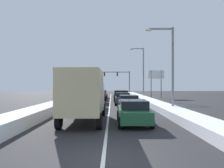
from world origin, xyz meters
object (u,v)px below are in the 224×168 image
object	(u,v)px
roadside_sign_right	(155,77)
sedan_gray_center_lane_fifth	(101,94)
suv_silver_center_lane_second	(91,99)
sedan_red_center_lane_fourth	(99,95)
suv_maroon_center_lane_third	(95,96)
box_truck_center_lane_nearest	(84,93)
street_lamp_right_near	(168,61)
street_lamp_right_mid	(141,69)
sedan_green_right_lane_nearest	(132,112)
suv_black_right_lane_fourth	(120,95)
sedan_navy_right_lane_second	(127,103)
sedan_tan_right_lane_fifth	(118,94)
traffic_light_gantry	(114,77)
sedan_charcoal_right_lane_third	(121,99)

from	to	relation	value
roadside_sign_right	sedan_gray_center_lane_fifth	bearing A→B (deg)	-172.46
suv_silver_center_lane_second	sedan_red_center_lane_fourth	distance (m)	12.50
sedan_red_center_lane_fourth	sedan_gray_center_lane_fifth	size ratio (longest dim) A/B	1.00
suv_maroon_center_lane_third	sedan_red_center_lane_fourth	world-z (taller)	suv_maroon_center_lane_third
box_truck_center_lane_nearest	suv_silver_center_lane_second	xyz separation A→B (m)	(-0.38, 8.64, -0.88)
street_lamp_right_near	street_lamp_right_mid	bearing A→B (deg)	89.07
sedan_green_right_lane_nearest	street_lamp_right_mid	world-z (taller)	street_lamp_right_mid
sedan_red_center_lane_fourth	street_lamp_right_mid	size ratio (longest dim) A/B	0.48
suv_black_right_lane_fourth	box_truck_center_lane_nearest	size ratio (longest dim) A/B	0.68
suv_silver_center_lane_second	roadside_sign_right	distance (m)	22.67
sedan_navy_right_lane_second	street_lamp_right_near	distance (m)	5.38
sedan_red_center_lane_fourth	roadside_sign_right	world-z (taller)	roadside_sign_right
sedan_tan_right_lane_fifth	box_truck_center_lane_nearest	world-z (taller)	box_truck_center_lane_nearest
suv_silver_center_lane_second	traffic_light_gantry	xyz separation A→B (m)	(3.09, 33.62, 3.71)
sedan_tan_right_lane_fifth	street_lamp_right_mid	world-z (taller)	street_lamp_right_mid
sedan_green_right_lane_nearest	roadside_sign_right	world-z (taller)	roadside_sign_right
sedan_navy_right_lane_second	sedan_charcoal_right_lane_third	distance (m)	6.71
street_lamp_right_mid	roadside_sign_right	distance (m)	4.94
suv_maroon_center_lane_third	suv_silver_center_lane_second	bearing A→B (deg)	-89.92
suv_black_right_lane_fourth	sedan_gray_center_lane_fifth	size ratio (longest dim) A/B	1.09
sedan_gray_center_lane_fifth	street_lamp_right_near	world-z (taller)	street_lamp_right_near
suv_black_right_lane_fourth	roadside_sign_right	distance (m)	12.48
sedan_navy_right_lane_second	sedan_charcoal_right_lane_third	world-z (taller)	same
sedan_green_right_lane_nearest	sedan_navy_right_lane_second	world-z (taller)	same
suv_silver_center_lane_second	traffic_light_gantry	size ratio (longest dim) A/B	0.46
sedan_navy_right_lane_second	sedan_tan_right_lane_fifth	bearing A→B (deg)	90.79
roadside_sign_right	street_lamp_right_mid	bearing A→B (deg)	-135.27
sedan_tan_right_lane_fifth	traffic_light_gantry	xyz separation A→B (m)	(-0.41, 16.63, 3.96)
suv_black_right_lane_fourth	suv_maroon_center_lane_third	xyz separation A→B (m)	(-3.56, -3.26, 0.00)
suv_black_right_lane_fourth	sedan_tan_right_lane_fifth	xyz separation A→B (m)	(-0.04, 6.94, -0.25)
suv_black_right_lane_fourth	roadside_sign_right	world-z (taller)	roadside_sign_right
sedan_green_right_lane_nearest	suv_maroon_center_lane_third	xyz separation A→B (m)	(-3.56, 16.12, 0.25)
sedan_navy_right_lane_second	suv_silver_center_lane_second	xyz separation A→B (m)	(-3.77, 2.48, 0.25)
box_truck_center_lane_nearest	suv_maroon_center_lane_third	distance (m)	15.45
box_truck_center_lane_nearest	traffic_light_gantry	size ratio (longest dim) A/B	0.68
sedan_red_center_lane_fourth	sedan_navy_right_lane_second	bearing A→B (deg)	-76.69
roadside_sign_right	sedan_navy_right_lane_second	bearing A→B (deg)	-108.13
sedan_navy_right_lane_second	street_lamp_right_mid	distance (m)	19.73
sedan_tan_right_lane_fifth	street_lamp_right_near	world-z (taller)	street_lamp_right_near
sedan_green_right_lane_nearest	street_lamp_right_mid	size ratio (longest dim) A/B	0.48
suv_silver_center_lane_second	street_lamp_right_near	bearing A→B (deg)	-25.86
street_lamp_right_mid	roadside_sign_right	bearing A→B (deg)	44.73
suv_maroon_center_lane_third	street_lamp_right_near	xyz separation A→B (m)	(7.34, -10.34, 3.63)
sedan_navy_right_lane_second	box_truck_center_lane_nearest	size ratio (longest dim) A/B	0.63
sedan_charcoal_right_lane_third	traffic_light_gantry	size ratio (longest dim) A/B	0.42
street_lamp_right_mid	sedan_tan_right_lane_fifth	bearing A→B (deg)	170.33
sedan_green_right_lane_nearest	sedan_navy_right_lane_second	size ratio (longest dim) A/B	1.00
suv_black_right_lane_fourth	sedan_red_center_lane_fourth	world-z (taller)	suv_black_right_lane_fourth
sedan_red_center_lane_fourth	street_lamp_right_near	size ratio (longest dim) A/B	0.58
sedan_charcoal_right_lane_third	street_lamp_right_mid	bearing A→B (deg)	71.08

